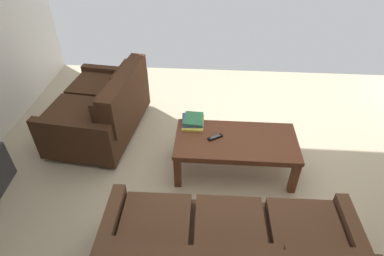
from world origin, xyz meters
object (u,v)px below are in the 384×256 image
loveseat_near (103,108)px  tv_remote (215,137)px  coffee_table (236,144)px  book_stack (193,121)px

loveseat_near → tv_remote: loveseat_near is taller
loveseat_near → tv_remote: size_ratio=8.87×
loveseat_near → coffee_table: loveseat_near is taller
coffee_table → book_stack: book_stack is taller
coffee_table → book_stack: (0.46, -0.24, 0.10)m
loveseat_near → coffee_table: bearing=160.0°
book_stack → tv_remote: bearing=136.3°
tv_remote → loveseat_near: bearing=-22.6°
loveseat_near → coffee_table: (-1.56, 0.57, 0.02)m
loveseat_near → book_stack: loveseat_near is taller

